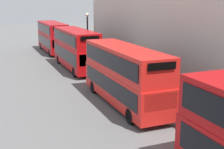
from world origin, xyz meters
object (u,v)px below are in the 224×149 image
at_px(bus_trailing, 53,36).
at_px(pedestrian, 67,46).
at_px(bus_third_in_queue, 76,48).
at_px(bus_second_in_queue, 124,73).

xyz_separation_m(bus_trailing, pedestrian, (2.10, -0.25, -1.58)).
bearing_deg(bus_trailing, bus_third_in_queue, -90.00).
xyz_separation_m(bus_third_in_queue, bus_trailing, (-0.00, 12.48, -0.03)).
height_order(bus_third_in_queue, bus_trailing, bus_third_in_queue).
height_order(bus_trailing, pedestrian, bus_trailing).
distance_m(bus_third_in_queue, pedestrian, 12.52).
xyz_separation_m(bus_second_in_queue, bus_trailing, (0.00, 25.46, 0.02)).
bearing_deg(bus_second_in_queue, bus_trailing, 90.00).
height_order(bus_second_in_queue, bus_third_in_queue, bus_third_in_queue).
distance_m(bus_trailing, pedestrian, 2.64).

